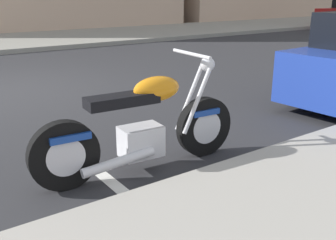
# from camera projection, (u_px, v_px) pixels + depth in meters

# --- Properties ---
(ground_plane) EXTENTS (260.00, 260.00, 0.00)m
(ground_plane) POSITION_uv_depth(u_px,v_px,m) (2.00, 93.00, 6.82)
(ground_plane) COLOR #28282B
(sidewalk_far_curb) EXTENTS (120.00, 5.00, 0.14)m
(sidewalk_far_curb) POSITION_uv_depth(u_px,v_px,m) (228.00, 27.00, 18.79)
(sidewalk_far_curb) COLOR gray
(sidewalk_far_curb) RESTS_ON ground
(parking_stall_stripe) EXTENTS (0.12, 2.20, 0.01)m
(parking_stall_stripe) POSITION_uv_depth(u_px,v_px,m) (100.00, 173.00, 3.79)
(parking_stall_stripe) COLOR silver
(parking_stall_stripe) RESTS_ON ground
(parked_motorcycle) EXTENTS (2.13, 0.62, 1.11)m
(parked_motorcycle) POSITION_uv_depth(u_px,v_px,m) (143.00, 128.00, 3.74)
(parked_motorcycle) COLOR black
(parked_motorcycle) RESTS_ON ground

